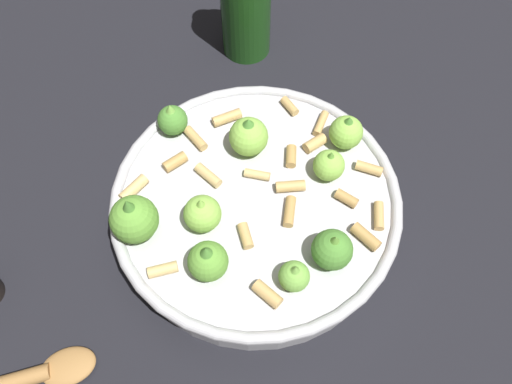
{
  "coord_description": "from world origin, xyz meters",
  "views": [
    {
      "loc": [
        0.25,
        0.01,
        0.49
      ],
      "look_at": [
        0.0,
        0.0,
        0.06
      ],
      "focal_mm": 34.57,
      "sensor_mm": 36.0,
      "label": 1
    }
  ],
  "objects": [
    {
      "name": "cooking_pan",
      "position": [
        0.0,
        -0.0,
        0.03
      ],
      "size": [
        0.3,
        0.3,
        0.11
      ],
      "color": "#B7B7BC",
      "rests_on": "ground"
    },
    {
      "name": "ground_plane",
      "position": [
        0.0,
        0.0,
        0.0
      ],
      "size": [
        2.4,
        2.4,
        0.0
      ],
      "primitive_type": "plane",
      "color": "black"
    }
  ]
}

